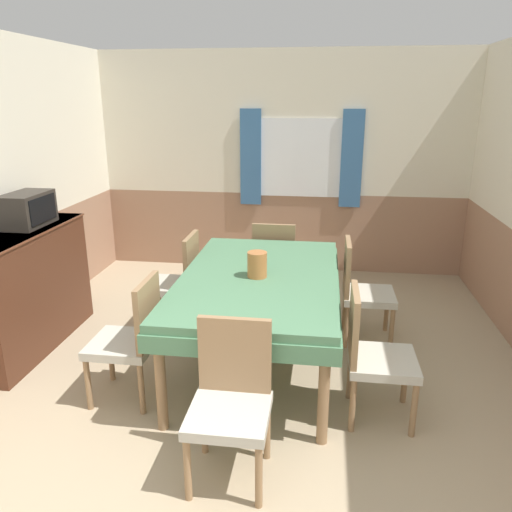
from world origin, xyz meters
The scene contains 11 objects.
wall_back centered at (0.01, 4.45, 1.30)m, with size 4.77×0.10×2.60m.
dining_table centered at (0.05, 2.01, 0.67)m, with size 1.22×2.00×0.77m.
chair_left_far centered at (-0.77, 2.59, 0.48)m, with size 0.44×0.44×0.90m.
chair_head_near centered at (0.05, 0.80, 0.48)m, with size 0.44×0.44×0.90m.
chair_right_far centered at (0.87, 2.59, 0.48)m, with size 0.44×0.44×0.90m.
chair_left_near centered at (-0.77, 1.44, 0.48)m, with size 0.44×0.44×0.90m.
chair_right_near centered at (0.87, 1.44, 0.48)m, with size 0.44×0.44×0.90m.
chair_head_window centered at (0.05, 3.22, 0.48)m, with size 0.44×0.44×0.90m.
sideboard centered at (-1.94, 2.07, 0.52)m, with size 0.46×1.42×1.03m.
tv centered at (-1.95, 2.27, 1.17)m, with size 0.29×0.47×0.28m.
vase centered at (0.04, 1.97, 0.87)m, with size 0.15×0.15×0.19m.
Camera 1 is at (0.51, -1.55, 2.07)m, focal length 35.00 mm.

